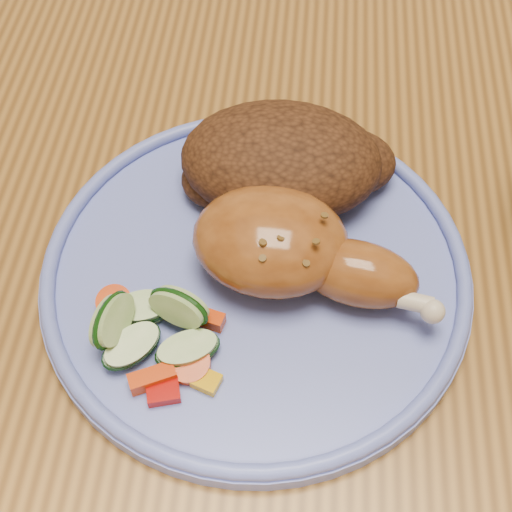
% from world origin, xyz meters
% --- Properties ---
extents(ground, '(4.00, 4.00, 0.00)m').
position_xyz_m(ground, '(0.00, 0.00, 0.00)').
color(ground, brown).
rests_on(ground, ground).
extents(dining_table, '(0.90, 1.40, 0.75)m').
position_xyz_m(dining_table, '(0.00, 0.00, 0.67)').
color(dining_table, '#916127').
rests_on(dining_table, ground).
extents(plate, '(0.28, 0.28, 0.01)m').
position_xyz_m(plate, '(-0.05, -0.12, 0.76)').
color(plate, '#6374D4').
rests_on(plate, dining_table).
extents(plate_rim, '(0.28, 0.28, 0.01)m').
position_xyz_m(plate_rim, '(-0.05, -0.12, 0.77)').
color(plate_rim, '#6374D4').
rests_on(plate_rim, plate).
extents(chicken_leg, '(0.16, 0.09, 0.05)m').
position_xyz_m(chicken_leg, '(-0.03, -0.12, 0.79)').
color(chicken_leg, '#94521F').
rests_on(chicken_leg, plate).
extents(rice_pilaf, '(0.15, 0.10, 0.06)m').
position_xyz_m(rice_pilaf, '(-0.04, -0.05, 0.79)').
color(rice_pilaf, '#442411').
rests_on(rice_pilaf, plate).
extents(vegetable_pile, '(0.09, 0.09, 0.04)m').
position_xyz_m(vegetable_pile, '(-0.11, -0.18, 0.77)').
color(vegetable_pile, '#A50A05').
rests_on(vegetable_pile, plate).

